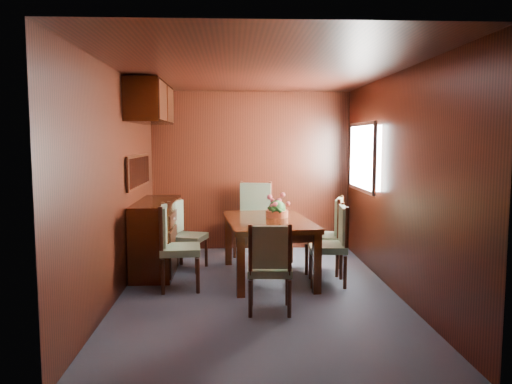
{
  "coord_description": "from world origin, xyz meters",
  "views": [
    {
      "loc": [
        -0.28,
        -5.34,
        1.67
      ],
      "look_at": [
        0.0,
        0.59,
        1.05
      ],
      "focal_mm": 35.0,
      "sensor_mm": 36.0,
      "label": 1
    }
  ],
  "objects_px": {
    "chair_left_near": "(174,242)",
    "chair_head": "(270,263)",
    "dining_table": "(268,227)",
    "flower_centerpiece": "(277,206)",
    "sideboard": "(157,236)",
    "chair_right_near": "(334,240)"
  },
  "relations": [
    {
      "from": "chair_left_near",
      "to": "chair_head",
      "type": "bearing_deg",
      "value": 45.3
    },
    {
      "from": "dining_table",
      "to": "flower_centerpiece",
      "type": "xyz_separation_m",
      "value": [
        0.12,
        0.15,
        0.24
      ]
    },
    {
      "from": "chair_head",
      "to": "flower_centerpiece",
      "type": "height_order",
      "value": "flower_centerpiece"
    },
    {
      "from": "sideboard",
      "to": "chair_left_near",
      "type": "relative_size",
      "value": 1.45
    },
    {
      "from": "sideboard",
      "to": "chair_left_near",
      "type": "xyz_separation_m",
      "value": [
        0.31,
        -0.82,
        0.08
      ]
    },
    {
      "from": "chair_left_near",
      "to": "chair_right_near",
      "type": "distance_m",
      "value": 1.83
    },
    {
      "from": "chair_right_near",
      "to": "chair_head",
      "type": "height_order",
      "value": "chair_right_near"
    },
    {
      "from": "sideboard",
      "to": "chair_head",
      "type": "distance_m",
      "value": 2.14
    },
    {
      "from": "sideboard",
      "to": "flower_centerpiece",
      "type": "bearing_deg",
      "value": -9.78
    },
    {
      "from": "chair_left_near",
      "to": "chair_right_near",
      "type": "relative_size",
      "value": 1.03
    },
    {
      "from": "chair_head",
      "to": "chair_right_near",
      "type": "bearing_deg",
      "value": 52.88
    },
    {
      "from": "dining_table",
      "to": "chair_left_near",
      "type": "distance_m",
      "value": 1.16
    },
    {
      "from": "dining_table",
      "to": "sideboard",
      "type": "bearing_deg",
      "value": 157.7
    },
    {
      "from": "sideboard",
      "to": "flower_centerpiece",
      "type": "height_order",
      "value": "flower_centerpiece"
    },
    {
      "from": "flower_centerpiece",
      "to": "chair_right_near",
      "type": "bearing_deg",
      "value": -36.1
    },
    {
      "from": "chair_head",
      "to": "dining_table",
      "type": "bearing_deg",
      "value": 89.91
    },
    {
      "from": "sideboard",
      "to": "flower_centerpiece",
      "type": "distance_m",
      "value": 1.59
    },
    {
      "from": "chair_left_near",
      "to": "chair_head",
      "type": "height_order",
      "value": "chair_left_near"
    },
    {
      "from": "dining_table",
      "to": "chair_head",
      "type": "distance_m",
      "value": 1.27
    },
    {
      "from": "sideboard",
      "to": "chair_head",
      "type": "xyz_separation_m",
      "value": [
        1.32,
        -1.68,
        0.05
      ]
    },
    {
      "from": "chair_head",
      "to": "flower_centerpiece",
      "type": "xyz_separation_m",
      "value": [
        0.19,
        1.42,
        0.37
      ]
    },
    {
      "from": "chair_head",
      "to": "flower_centerpiece",
      "type": "distance_m",
      "value": 1.48
    }
  ]
}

